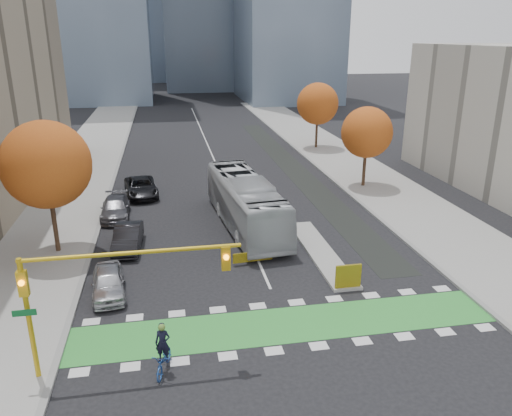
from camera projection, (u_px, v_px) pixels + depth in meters
name	position (u px, v px, depth m)	size (l,w,h in m)	color
ground	(294.00, 343.00, 21.91)	(300.00, 300.00, 0.00)	black
sidewalk_west	(58.00, 211.00, 38.16)	(7.00, 120.00, 0.15)	gray
sidewalk_east	(388.00, 192.00, 42.75)	(7.00, 120.00, 0.15)	gray
curb_west	(105.00, 208.00, 38.75)	(0.30, 120.00, 0.16)	gray
curb_east	(349.00, 194.00, 42.16)	(0.30, 120.00, 0.16)	gray
bike_crossing	(286.00, 325.00, 23.30)	(20.00, 3.00, 0.01)	green
centre_line	(209.00, 149.00, 59.05)	(0.15, 70.00, 0.01)	silver
bike_lane_paint	(292.00, 167.00, 51.04)	(2.50, 50.00, 0.01)	black
median_island	(320.00, 252.00, 30.92)	(1.60, 10.00, 0.16)	gray
hazard_board	(348.00, 276.00, 26.22)	(1.40, 0.12, 1.30)	yellow
tree_west	(46.00, 165.00, 29.16)	(5.20, 5.20, 8.22)	#332114
tree_east_near	(367.00, 133.00, 42.78)	(4.40, 4.40, 7.08)	#332114
tree_east_far	(318.00, 104.00, 57.60)	(4.80, 4.80, 7.65)	#332114
traffic_signal_west	(96.00, 282.00, 18.75)	(8.53, 0.56, 5.20)	#BF9914
cyclist	(164.00, 356.00, 19.86)	(1.14, 1.99, 2.17)	#1F4692
bus	(246.00, 202.00, 34.73)	(3.00, 12.81, 3.57)	#ADB1B5
parked_car_a	(108.00, 282.00, 25.80)	(1.66, 4.13, 1.41)	#A7A7AC
parked_car_b	(128.00, 238.00, 31.32)	(1.57, 4.51, 1.49)	black
parked_car_c	(115.00, 208.00, 36.77)	(1.99, 4.89, 1.42)	#545359
parked_car_d	(141.00, 187.00, 41.69)	(2.49, 5.40, 1.50)	black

